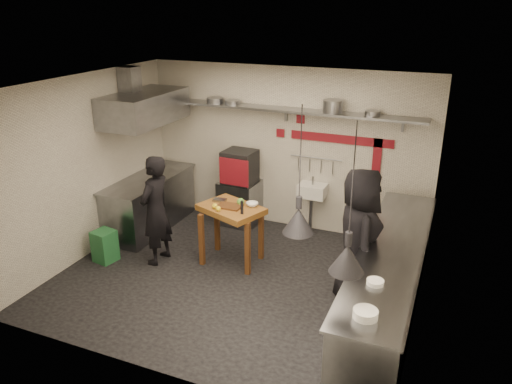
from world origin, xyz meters
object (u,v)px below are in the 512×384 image
at_px(oven_stand, 240,202).
at_px(chef_left, 156,210).
at_px(combi_oven, 240,167).
at_px(prep_table, 232,234).
at_px(green_bin, 105,246).
at_px(chef_right, 359,237).

xyz_separation_m(oven_stand, chef_left, (-0.58, -1.78, 0.45)).
xyz_separation_m(combi_oven, prep_table, (0.45, -1.30, -0.63)).
xyz_separation_m(oven_stand, green_bin, (-1.34, -2.10, -0.15)).
bearing_deg(oven_stand, chef_right, -31.31).
bearing_deg(chef_left, prep_table, 113.78).
distance_m(combi_oven, chef_right, 2.92).
xyz_separation_m(combi_oven, chef_left, (-0.61, -1.72, -0.24)).
distance_m(oven_stand, green_bin, 2.50).
xyz_separation_m(oven_stand, combi_oven, (0.03, -0.06, 0.69)).
distance_m(green_bin, prep_table, 1.98).
bearing_deg(chef_right, chef_left, 68.43).
bearing_deg(chef_right, oven_stand, 32.13).
height_order(prep_table, chef_left, chef_left).
bearing_deg(chef_left, green_bin, -65.41).
height_order(green_bin, chef_left, chef_left).
height_order(green_bin, chef_right, chef_right).
relative_size(combi_oven, chef_left, 0.34).
relative_size(chef_left, chef_right, 0.91).
distance_m(oven_stand, prep_table, 1.44).
bearing_deg(combi_oven, chef_left, -106.41).
bearing_deg(chef_left, combi_oven, 162.65).
height_order(oven_stand, combi_oven, combi_oven).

